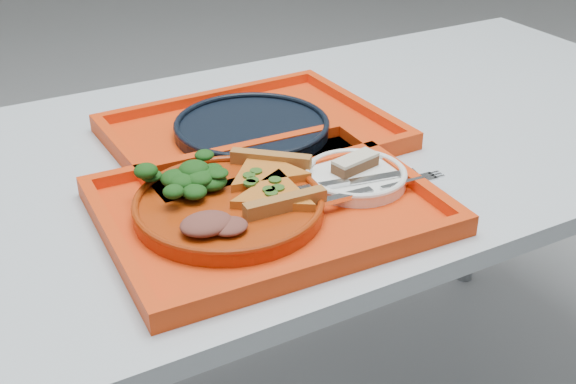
# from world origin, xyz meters

# --- Properties ---
(table) EXTENTS (1.60, 0.80, 0.75)m
(table) POSITION_xyz_m (0.00, 0.00, 0.68)
(table) COLOR #AEB8C4
(table) RESTS_ON ground
(tray_main) EXTENTS (0.46, 0.37, 0.01)m
(tray_main) POSITION_xyz_m (-0.18, -0.18, 0.76)
(tray_main) COLOR red
(tray_main) RESTS_ON table
(tray_far) EXTENTS (0.46, 0.36, 0.01)m
(tray_far) POSITION_xyz_m (-0.10, 0.05, 0.76)
(tray_far) COLOR red
(tray_far) RESTS_ON table
(dinner_plate) EXTENTS (0.26, 0.26, 0.02)m
(dinner_plate) POSITION_xyz_m (-0.24, -0.17, 0.77)
(dinner_plate) COLOR #922B09
(dinner_plate) RESTS_ON tray_main
(side_plate) EXTENTS (0.15, 0.15, 0.01)m
(side_plate) POSITION_xyz_m (-0.04, -0.18, 0.77)
(side_plate) COLOR white
(side_plate) RESTS_ON tray_main
(navy_plate) EXTENTS (0.26, 0.26, 0.02)m
(navy_plate) POSITION_xyz_m (-0.10, 0.05, 0.77)
(navy_plate) COLOR black
(navy_plate) RESTS_ON tray_far
(pizza_slice_a) EXTENTS (0.12, 0.14, 0.02)m
(pizza_slice_a) POSITION_xyz_m (-0.18, -0.20, 0.79)
(pizza_slice_a) COLOR orange
(pizza_slice_a) RESTS_ON dinner_plate
(pizza_slice_b) EXTENTS (0.18, 0.18, 0.02)m
(pizza_slice_b) POSITION_xyz_m (-0.16, -0.13, 0.79)
(pizza_slice_b) COLOR orange
(pizza_slice_b) RESTS_ON dinner_plate
(salad_heap) EXTENTS (0.10, 0.09, 0.05)m
(salad_heap) POSITION_xyz_m (-0.28, -0.11, 0.81)
(salad_heap) COLOR black
(salad_heap) RESTS_ON dinner_plate
(meat_portion) EXTENTS (0.07, 0.06, 0.02)m
(meat_portion) POSITION_xyz_m (-0.29, -0.23, 0.79)
(meat_portion) COLOR brown
(meat_portion) RESTS_ON dinner_plate
(dessert_bar) EXTENTS (0.08, 0.04, 0.02)m
(dessert_bar) POSITION_xyz_m (-0.03, -0.17, 0.79)
(dessert_bar) COLOR #4D2D19
(dessert_bar) RESTS_ON side_plate
(knife) EXTENTS (0.19, 0.05, 0.01)m
(knife) POSITION_xyz_m (-0.05, -0.21, 0.78)
(knife) COLOR silver
(knife) RESTS_ON side_plate
(fork) EXTENTS (0.19, 0.03, 0.01)m
(fork) POSITION_xyz_m (-0.04, -0.24, 0.78)
(fork) COLOR silver
(fork) RESTS_ON side_plate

